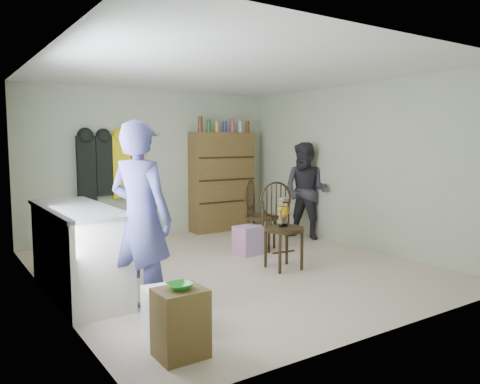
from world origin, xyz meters
TOP-DOWN VIEW (x-y plane):
  - ground_plane at (0.00, 0.00)m, footprint 5.00×5.00m
  - room_walls at (0.00, 0.53)m, footprint 5.00×5.00m
  - counter at (-1.95, 0.00)m, footprint 0.64×1.86m
  - stool at (-1.72, -1.95)m, footprint 0.37×0.31m
  - bowl at (-1.72, -1.95)m, footprint 0.19×0.19m
  - plastic_tub at (-1.59, -1.48)m, footprint 0.45×0.43m
  - chair_front at (0.50, -0.38)m, footprint 0.54×0.54m
  - chair_far at (0.86, 0.64)m, footprint 0.66×0.66m
  - striped_bag at (0.58, 0.46)m, footprint 0.43×0.35m
  - person_left at (-1.61, -0.92)m, footprint 0.70×0.79m
  - person_right at (2.00, 0.84)m, footprint 0.88×0.97m
  - dresser at (1.25, 2.30)m, footprint 1.20×0.39m
  - coat_rack at (-0.83, 2.38)m, footprint 1.42×0.12m

SIDE VIEW (x-z plane):
  - ground_plane at x=0.00m, z-range 0.00..0.00m
  - plastic_tub at x=-1.59m, z-range 0.00..0.38m
  - striped_bag at x=0.58m, z-range 0.00..0.42m
  - stool at x=-1.72m, z-range 0.00..0.52m
  - counter at x=-1.95m, z-range 0.00..0.94m
  - bowl at x=-1.72m, z-range 0.52..0.57m
  - chair_far at x=0.86m, z-range 0.04..1.10m
  - chair_front at x=0.50m, z-range 0.06..1.18m
  - person_right at x=2.00m, z-range 0.00..1.62m
  - person_left at x=-1.61m, z-range 0.00..1.81m
  - dresser at x=1.25m, z-range -0.12..1.95m
  - coat_rack at x=-0.83m, z-range 0.70..1.80m
  - room_walls at x=0.00m, z-range -0.92..4.08m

